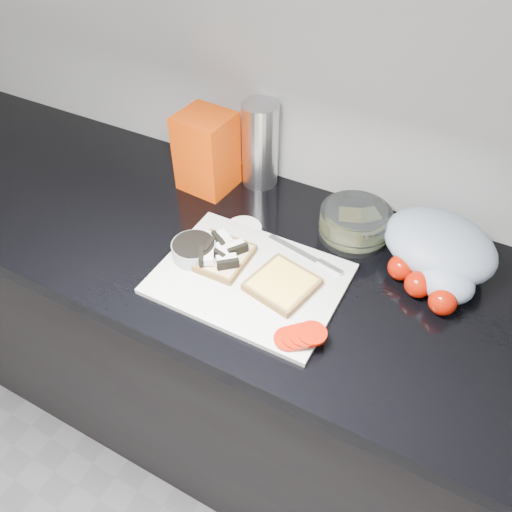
# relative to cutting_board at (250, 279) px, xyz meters

# --- Properties ---
(base_cabinet) EXTENTS (3.50, 0.60, 0.86)m
(base_cabinet) POSITION_rel_cutting_board_xyz_m (0.11, 0.09, -0.48)
(base_cabinet) COLOR black
(base_cabinet) RESTS_ON ground
(countertop) EXTENTS (3.50, 0.64, 0.04)m
(countertop) POSITION_rel_cutting_board_xyz_m (0.11, 0.09, -0.03)
(countertop) COLOR black
(countertop) RESTS_ON base_cabinet
(cutting_board) EXTENTS (0.40, 0.30, 0.01)m
(cutting_board) POSITION_rel_cutting_board_xyz_m (0.00, 0.00, 0.00)
(cutting_board) COLOR silver
(cutting_board) RESTS_ON countertop
(bread_left) EXTENTS (0.13, 0.13, 0.04)m
(bread_left) POSITION_rel_cutting_board_xyz_m (-0.09, 0.02, 0.02)
(bread_left) COLOR #CDB690
(bread_left) RESTS_ON cutting_board
(bread_right) EXTENTS (0.16, 0.16, 0.02)m
(bread_right) POSITION_rel_cutting_board_xyz_m (0.08, 0.01, 0.01)
(bread_right) COLOR #CDB690
(bread_right) RESTS_ON cutting_board
(tomato_slices) EXTENTS (0.11, 0.09, 0.02)m
(tomato_slices) POSITION_rel_cutting_board_xyz_m (0.17, -0.10, 0.02)
(tomato_slices) COLOR #AE1504
(tomato_slices) RESTS_ON cutting_board
(knife) EXTENTS (0.20, 0.06, 0.01)m
(knife) POSITION_rel_cutting_board_xyz_m (0.10, 0.12, 0.01)
(knife) COLOR silver
(knife) RESTS_ON cutting_board
(seed_tub) EXTENTS (0.10, 0.10, 0.05)m
(seed_tub) POSITION_rel_cutting_board_xyz_m (-0.14, -0.00, 0.02)
(seed_tub) COLOR #939898
(seed_tub) RESTS_ON countertop
(tub_lid) EXTENTS (0.11, 0.11, 0.01)m
(tub_lid) POSITION_rel_cutting_board_xyz_m (-0.10, 0.15, -0.00)
(tub_lid) COLOR white
(tub_lid) RESTS_ON countertop
(glass_bowl) EXTENTS (0.17, 0.17, 0.07)m
(glass_bowl) POSITION_rel_cutting_board_xyz_m (0.15, 0.25, 0.03)
(glass_bowl) COLOR silver
(glass_bowl) RESTS_ON countertop
(bread_bag) EXTENTS (0.14, 0.13, 0.21)m
(bread_bag) POSITION_rel_cutting_board_xyz_m (-0.27, 0.26, 0.10)
(bread_bag) COLOR #FF3804
(bread_bag) RESTS_ON countertop
(steel_canister) EXTENTS (0.10, 0.10, 0.23)m
(steel_canister) POSITION_rel_cutting_board_xyz_m (-0.16, 0.34, 0.11)
(steel_canister) COLOR silver
(steel_canister) RESTS_ON countertop
(grocery_bag) EXTENTS (0.31, 0.29, 0.11)m
(grocery_bag) POSITION_rel_cutting_board_xyz_m (0.35, 0.23, 0.05)
(grocery_bag) COLOR #9AA8BD
(grocery_bag) RESTS_ON countertop
(whole_tomatoes) EXTENTS (0.16, 0.11, 0.06)m
(whole_tomatoes) POSITION_rel_cutting_board_xyz_m (0.34, 0.14, 0.02)
(whole_tomatoes) COLOR #AE1504
(whole_tomatoes) RESTS_ON countertop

